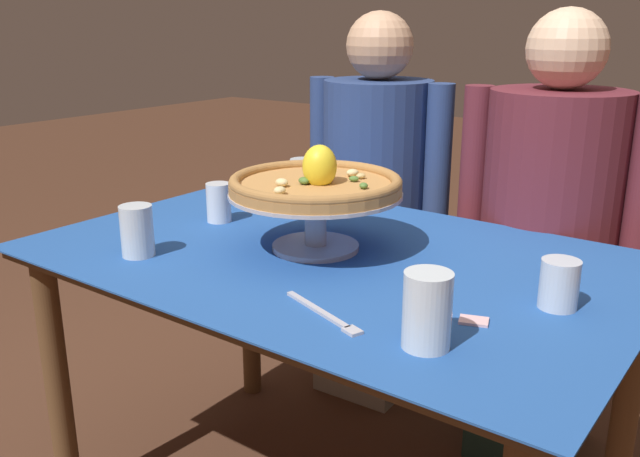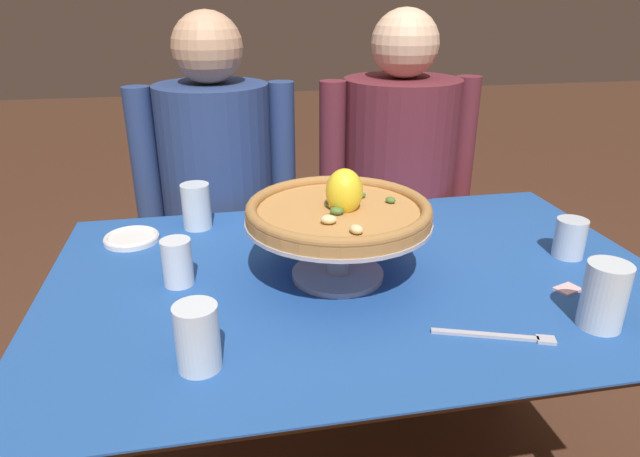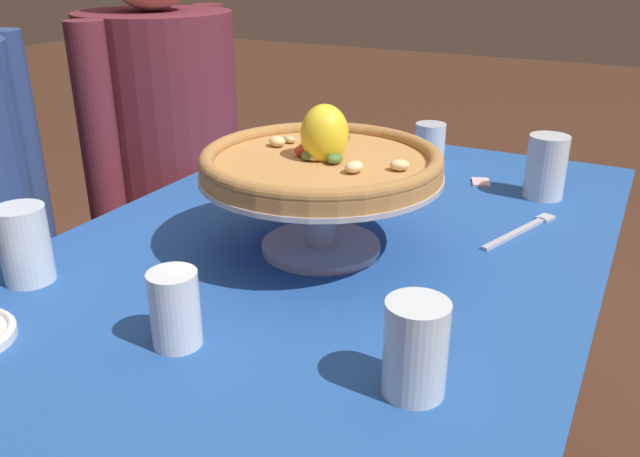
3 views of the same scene
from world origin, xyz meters
The scene contains 11 objects.
dining_table centered at (0.00, 0.00, 0.62)m, with size 1.33×0.87×0.72m.
pizza_stand centered at (-0.05, 0.00, 0.81)m, with size 0.39×0.39×0.13m.
pizza centered at (-0.04, 0.00, 0.88)m, with size 0.38×0.38×0.11m.
water_glass_front_right centered at (0.38, -0.28, 0.77)m, with size 0.08×0.08×0.13m.
water_glass_back_left centered at (-0.35, 0.34, 0.77)m, with size 0.07×0.07×0.12m.
water_glass_side_right centered at (0.50, 0.00, 0.76)m, with size 0.07×0.07×0.09m.
water_glass_side_left centered at (-0.38, 0.03, 0.76)m, with size 0.06×0.06×0.10m.
water_glass_front_left centered at (-0.34, -0.27, 0.77)m, with size 0.07×0.07×0.11m.
dinner_fork centered at (0.19, -0.28, 0.72)m, with size 0.21×0.09×0.01m.
sugar_packet centered at (0.41, -0.15, 0.72)m, with size 0.05×0.04×0.01m, color beige.
diner_right centered at (0.29, 0.60, 0.62)m, with size 0.52×0.38×1.25m.
Camera 3 is at (-0.93, -0.46, 1.18)m, focal length 37.01 mm.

